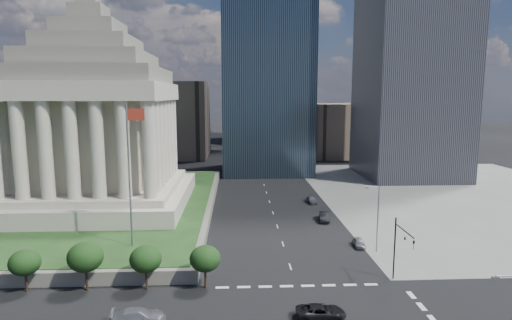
{
  "coord_description": "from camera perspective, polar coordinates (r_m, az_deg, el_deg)",
  "views": [
    {
      "loc": [
        -7.21,
        -34.8,
        22.84
      ],
      "look_at": [
        -4.89,
        14.59,
        15.45
      ],
      "focal_mm": 30.0,
      "sensor_mm": 36.0,
      "label": 1
    }
  ],
  "objects": [
    {
      "name": "parked_sedan_near",
      "position": [
        68.5,
        13.56,
        -10.65
      ],
      "size": [
        1.82,
        3.91,
        1.3
      ],
      "primitive_type": "imported",
      "rotation": [
        0.0,
        0.0,
        -0.08
      ],
      "color": "gray",
      "rests_on": "ground"
    },
    {
      "name": "pickup_truck",
      "position": [
        47.45,
        8.64,
        -19.39
      ],
      "size": [
        2.48,
        5.22,
        1.44
      ],
      "primitive_type": "imported",
      "rotation": [
        0.0,
        0.0,
        1.55
      ],
      "color": "black",
      "rests_on": "ground"
    },
    {
      "name": "parked_sedan_mid",
      "position": [
        80.64,
        9.1,
        -7.48
      ],
      "size": [
        2.32,
        4.99,
        1.58
      ],
      "primitive_type": "imported",
      "rotation": [
        0.0,
        0.0,
        -0.14
      ],
      "color": "black",
      "rests_on": "ground"
    },
    {
      "name": "plaza_terrace",
      "position": [
        95.4,
        -26.07,
        -5.68
      ],
      "size": [
        66.0,
        70.0,
        1.8
      ],
      "primitive_type": "cube",
      "color": "#5E5B51",
      "rests_on": "ground"
    },
    {
      "name": "suv_grey",
      "position": [
        47.54,
        -15.41,
        -19.46
      ],
      "size": [
        5.71,
        2.95,
        1.58
      ],
      "primitive_type": "imported",
      "rotation": [
        0.0,
        0.0,
        1.71
      ],
      "color": "slate",
      "rests_on": "ground"
    },
    {
      "name": "traffic_signal_ne",
      "position": [
        55.23,
        18.71,
        -10.54
      ],
      "size": [
        0.3,
        5.74,
        8.0
      ],
      "color": "black",
      "rests_on": "ground"
    },
    {
      "name": "sidewalk_ne",
      "position": [
        111.08,
        26.09,
        -4.24
      ],
      "size": [
        68.0,
        90.0,
        0.03
      ],
      "primitive_type": "cube",
      "color": "slate",
      "rests_on": "ground"
    },
    {
      "name": "street_lamp_north",
      "position": [
        65.52,
        15.81,
        -7.03
      ],
      "size": [
        2.13,
        0.22,
        10.0
      ],
      "color": "slate",
      "rests_on": "ground"
    },
    {
      "name": "building_filler_ne",
      "position": [
        169.89,
        10.69,
        4.01
      ],
      "size": [
        20.0,
        30.0,
        20.0
      ],
      "primitive_type": "cube",
      "color": "brown",
      "rests_on": "ground"
    },
    {
      "name": "flagpole",
      "position": [
        61.37,
        -16.43,
        -0.97
      ],
      "size": [
        2.52,
        0.24,
        20.0
      ],
      "color": "slate",
      "rests_on": "plaza_lawn"
    },
    {
      "name": "parked_sedan_far",
      "position": [
        93.32,
        7.43,
        -5.28
      ],
      "size": [
        4.52,
        2.27,
        1.48
      ],
      "primitive_type": "imported",
      "rotation": [
        0.0,
        0.0,
        0.13
      ],
      "color": "slate",
      "rests_on": "ground"
    },
    {
      "name": "plaza_lawn",
      "position": [
        95.19,
        -26.11,
        -5.13
      ],
      "size": [
        64.0,
        68.0,
        0.1
      ],
      "primitive_type": "cube",
      "color": "#1D3917",
      "rests_on": "plaza_terrace"
    },
    {
      "name": "building_filler_nw",
      "position": [
        166.61,
        -10.59,
        5.31
      ],
      "size": [
        24.0,
        30.0,
        28.0
      ],
      "primitive_type": "cube",
      "color": "brown",
      "rests_on": "ground"
    },
    {
      "name": "ground",
      "position": [
        136.91,
        0.37,
        -1.11
      ],
      "size": [
        500.0,
        500.0,
        0.0
      ],
      "primitive_type": "plane",
      "color": "black",
      "rests_on": "ground"
    },
    {
      "name": "midrise_glass",
      "position": [
        130.33,
        1.4,
        11.64
      ],
      "size": [
        26.0,
        26.0,
        60.0
      ],
      "primitive_type": "cube",
      "color": "black",
      "rests_on": "ground"
    },
    {
      "name": "war_memorial",
      "position": [
        87.04,
        -20.77,
        7.0
      ],
      "size": [
        34.0,
        34.0,
        39.0
      ],
      "primitive_type": null,
      "color": "#AB9F90",
      "rests_on": "plaza_lawn"
    }
  ]
}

